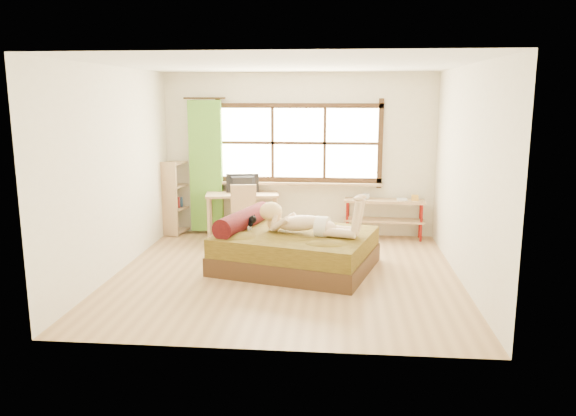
# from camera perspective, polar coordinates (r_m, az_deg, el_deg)

# --- Properties ---
(floor) EXTENTS (4.50, 4.50, 0.00)m
(floor) POSITION_cam_1_polar(r_m,az_deg,el_deg) (7.47, -0.24, -6.77)
(floor) COLOR #9E754C
(floor) RESTS_ON ground
(ceiling) EXTENTS (4.50, 4.50, 0.00)m
(ceiling) POSITION_cam_1_polar(r_m,az_deg,el_deg) (7.11, -0.26, 14.39)
(ceiling) COLOR white
(ceiling) RESTS_ON wall_back
(wall_back) EXTENTS (4.50, 0.00, 4.50)m
(wall_back) POSITION_cam_1_polar(r_m,az_deg,el_deg) (9.39, 1.08, 5.41)
(wall_back) COLOR silver
(wall_back) RESTS_ON floor
(wall_front) EXTENTS (4.50, 0.00, 4.50)m
(wall_front) POSITION_cam_1_polar(r_m,az_deg,el_deg) (4.96, -2.76, 0.02)
(wall_front) COLOR silver
(wall_front) RESTS_ON floor
(wall_left) EXTENTS (0.00, 4.50, 4.50)m
(wall_left) POSITION_cam_1_polar(r_m,az_deg,el_deg) (7.71, -17.16, 3.60)
(wall_left) COLOR silver
(wall_left) RESTS_ON floor
(wall_right) EXTENTS (0.00, 4.50, 4.50)m
(wall_right) POSITION_cam_1_polar(r_m,az_deg,el_deg) (7.30, 17.64, 3.16)
(wall_right) COLOR silver
(wall_right) RESTS_ON floor
(window) EXTENTS (2.80, 0.16, 1.46)m
(window) POSITION_cam_1_polar(r_m,az_deg,el_deg) (9.35, 1.07, 6.36)
(window) COLOR #FFEDBF
(window) RESTS_ON wall_back
(curtain) EXTENTS (0.55, 0.10, 2.20)m
(curtain) POSITION_cam_1_polar(r_m,az_deg,el_deg) (9.54, -8.33, 4.17)
(curtain) COLOR #4E8F27
(curtain) RESTS_ON wall_back
(bed) EXTENTS (2.35, 2.07, 0.76)m
(bed) POSITION_cam_1_polar(r_m,az_deg,el_deg) (7.69, 0.45, -4.14)
(bed) COLOR #33240F
(bed) RESTS_ON floor
(woman) EXTENTS (1.45, 0.76, 0.60)m
(woman) POSITION_cam_1_polar(r_m,az_deg,el_deg) (7.49, 1.92, -0.41)
(woman) COLOR #DBB68D
(woman) RESTS_ON bed
(kitten) EXTENTS (0.32, 0.20, 0.24)m
(kitten) POSITION_cam_1_polar(r_m,az_deg,el_deg) (7.77, -4.44, -1.36)
(kitten) COLOR black
(kitten) RESTS_ON bed
(desk) EXTENTS (1.25, 0.73, 0.74)m
(desk) POSITION_cam_1_polar(r_m,az_deg,el_deg) (9.31, -4.68, 0.91)
(desk) COLOR tan
(desk) RESTS_ON floor
(monitor) EXTENTS (0.54, 0.16, 0.31)m
(monitor) POSITION_cam_1_polar(r_m,az_deg,el_deg) (9.32, -4.65, 2.49)
(monitor) COLOR black
(monitor) RESTS_ON desk
(chair) EXTENTS (0.48, 0.48, 0.93)m
(chair) POSITION_cam_1_polar(r_m,az_deg,el_deg) (8.96, -4.52, -0.32)
(chair) COLOR tan
(chair) RESTS_ON floor
(pipe_shelf) EXTENTS (1.32, 0.41, 0.74)m
(pipe_shelf) POSITION_cam_1_polar(r_m,az_deg,el_deg) (9.35, 9.81, -0.20)
(pipe_shelf) COLOR tan
(pipe_shelf) RESTS_ON floor
(cup) EXTENTS (0.12, 0.12, 0.09)m
(cup) POSITION_cam_1_polar(r_m,az_deg,el_deg) (9.29, 7.93, 1.16)
(cup) COLOR gray
(cup) RESTS_ON pipe_shelf
(book) EXTENTS (0.18, 0.24, 0.02)m
(book) POSITION_cam_1_polar(r_m,az_deg,el_deg) (9.33, 10.99, 0.88)
(book) COLOR gray
(book) RESTS_ON pipe_shelf
(bookshelf) EXTENTS (0.40, 0.59, 1.24)m
(bookshelf) POSITION_cam_1_polar(r_m,az_deg,el_deg) (9.72, -11.32, 1.12)
(bookshelf) COLOR tan
(bookshelf) RESTS_ON floor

